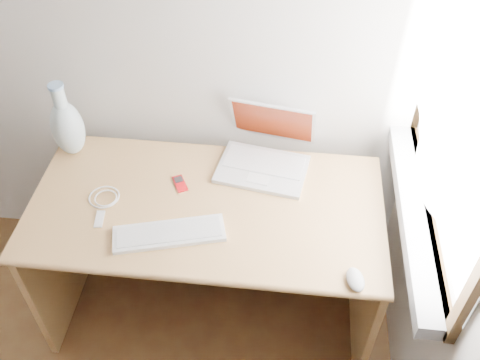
# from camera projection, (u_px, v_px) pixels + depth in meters

# --- Properties ---
(window) EXTENTS (0.11, 0.99, 1.10)m
(window) POSITION_uv_depth(u_px,v_px,m) (462.00, 102.00, 1.55)
(window) COLOR white
(window) RESTS_ON right_wall
(desk) EXTENTS (1.35, 0.67, 0.71)m
(desk) POSITION_uv_depth(u_px,v_px,m) (211.00, 223.00, 2.23)
(desk) COLOR tan
(desk) RESTS_ON floor
(laptop) EXTENTS (0.39, 0.35, 0.24)m
(laptop) POSITION_uv_depth(u_px,v_px,m) (264.00, 153.00, 2.16)
(laptop) COLOR silver
(laptop) RESTS_ON desk
(external_keyboard) EXTENTS (0.42, 0.22, 0.02)m
(external_keyboard) POSITION_uv_depth(u_px,v_px,m) (169.00, 233.00, 1.92)
(external_keyboard) COLOR white
(external_keyboard) RESTS_ON desk
(mouse) EXTENTS (0.08, 0.11, 0.03)m
(mouse) POSITION_uv_depth(u_px,v_px,m) (355.00, 280.00, 1.77)
(mouse) COLOR silver
(mouse) RESTS_ON desk
(ipod) EXTENTS (0.08, 0.10, 0.01)m
(ipod) POSITION_uv_depth(u_px,v_px,m) (180.00, 184.00, 2.11)
(ipod) COLOR #A40B0F
(ipod) RESTS_ON desk
(cable_coil) EXTENTS (0.14, 0.14, 0.01)m
(cable_coil) POSITION_uv_depth(u_px,v_px,m) (104.00, 197.00, 2.06)
(cable_coil) COLOR white
(cable_coil) RESTS_ON desk
(remote) EXTENTS (0.04, 0.08, 0.01)m
(remote) POSITION_uv_depth(u_px,v_px,m) (99.00, 219.00, 1.98)
(remote) COLOR white
(remote) RESTS_ON desk
(vase) EXTENTS (0.13, 0.13, 0.34)m
(vase) POSITION_uv_depth(u_px,v_px,m) (67.00, 126.00, 2.15)
(vase) COLOR silver
(vase) RESTS_ON desk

